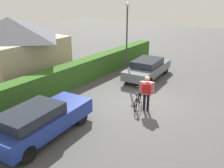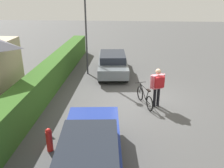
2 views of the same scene
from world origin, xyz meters
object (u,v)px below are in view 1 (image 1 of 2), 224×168
object	(u,v)px
bicycle	(138,100)
parked_car_near	(41,120)
street_lamp	(127,30)
person_rider	(147,90)
parked_car_far	(148,68)
fire_hydrant	(39,108)

from	to	relation	value
bicycle	parked_car_near	bearing A→B (deg)	159.49
parked_car_near	bicycle	distance (m)	4.89
street_lamp	person_rider	bearing A→B (deg)	-137.84
bicycle	person_rider	distance (m)	0.86
parked_car_far	bicycle	size ratio (longest dim) A/B	2.70
parked_car_near	parked_car_far	distance (m)	8.80
person_rider	parked_car_far	bearing A→B (deg)	27.24
bicycle	fire_hydrant	world-z (taller)	bicycle
bicycle	street_lamp	world-z (taller)	street_lamp
parked_car_far	bicycle	distance (m)	4.58
bicycle	parked_car_far	bearing A→B (deg)	22.06
bicycle	person_rider	size ratio (longest dim) A/B	0.97
bicycle	person_rider	bearing A→B (deg)	-100.71
person_rider	fire_hydrant	bearing A→B (deg)	132.35
street_lamp	bicycle	bearing A→B (deg)	-141.34
parked_car_far	street_lamp	bearing A→B (deg)	97.35
parked_car_near	street_lamp	bearing A→B (deg)	10.06
parked_car_far	bicycle	xyz separation A→B (m)	(-4.24, -1.72, -0.31)
fire_hydrant	street_lamp	bearing A→B (deg)	0.38
parked_car_near	person_rider	xyz separation A→B (m)	(4.47, -2.22, 0.30)
parked_car_far	person_rider	distance (m)	4.89
person_rider	street_lamp	world-z (taller)	street_lamp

